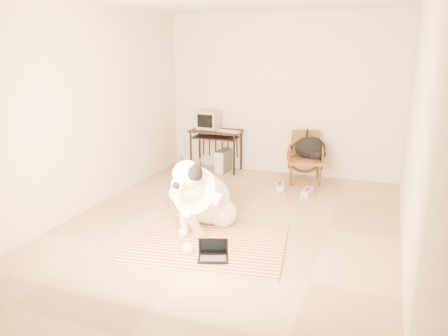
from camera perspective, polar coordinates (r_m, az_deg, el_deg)
The scene contains 16 objects.
floor at distance 5.76m, azimuth 1.75°, elevation -6.37°, with size 4.50×4.50×0.00m, color tan.
wall_back at distance 7.55m, azimuth 7.49°, elevation 9.37°, with size 4.50×4.50×0.00m, color beige.
wall_front at distance 3.39m, azimuth -10.56°, elevation 1.58°, with size 4.50×4.50×0.00m, color beige.
wall_left at distance 6.33m, azimuth -15.70°, elevation 7.74°, with size 4.50×4.50×0.00m, color beige.
wall_right at distance 5.12m, azimuth 23.64°, elevation 5.27°, with size 4.50×4.50×0.00m, color beige.
rug at distance 4.99m, azimuth -2.16°, elevation -9.85°, with size 1.90×1.56×0.02m.
dog at distance 5.20m, azimuth -2.88°, elevation -4.00°, with size 0.69×1.46×1.05m.
laptop at distance 4.63m, azimuth -1.43°, elevation -11.08°, with size 0.37×0.32×0.22m.
computer_desk at distance 7.71m, azimuth -1.07°, elevation 4.22°, with size 0.90×0.52×0.74m.
crt_monitor at distance 7.79m, azimuth -1.99°, elevation 6.34°, with size 0.37×0.36×0.33m.
desk_keyboard at distance 7.50m, azimuth 0.60°, elevation 4.82°, with size 0.40×0.15×0.03m, color tan.
pc_tower at distance 7.74m, azimuth -0.11°, elevation 0.96°, with size 0.19×0.42×0.39m.
rattan_chair at distance 7.25m, azimuth 10.56°, elevation 1.44°, with size 0.64×0.63×0.82m.
backpack at distance 7.22m, azimuth 11.31°, elevation 2.45°, with size 0.52×0.41×0.37m.
sneaker_left at distance 6.79m, azimuth 7.28°, elevation -2.57°, with size 0.22×0.35×0.11m.
sneaker_right at distance 6.61m, azimuth 10.80°, elevation -3.25°, with size 0.15×0.32×0.11m.
Camera 1 is at (1.72, -5.05, 2.16)m, focal length 35.00 mm.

